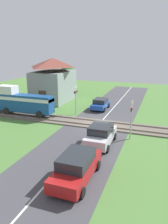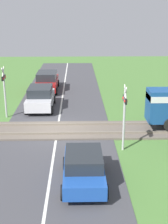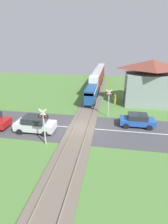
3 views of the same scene
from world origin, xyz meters
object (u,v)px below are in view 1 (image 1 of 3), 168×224
object	(u,v)px
car_near_crossing	(101,134)
car_far_side	(100,104)
crossing_signal_west_approach	(131,115)
station_building	(53,80)
pedestrian_by_station	(44,103)
car_behind_queue	(77,166)
crossing_signal_east_approach	(76,96)

from	to	relation	value
car_near_crossing	car_far_side	bearing A→B (deg)	15.72
car_near_crossing	crossing_signal_west_approach	xyz separation A→B (m)	(1.84, -2.10, 1.32)
car_near_crossing	station_building	distance (m)	16.58
car_near_crossing	crossing_signal_west_approach	bearing A→B (deg)	-48.73
station_building	pedestrian_by_station	bearing A→B (deg)	-168.74
pedestrian_by_station	crossing_signal_west_approach	bearing A→B (deg)	-117.25
car_far_side	car_near_crossing	bearing A→B (deg)	-164.28
car_far_side	car_behind_queue	bearing A→B (deg)	-169.49
car_behind_queue	pedestrian_by_station	size ratio (longest dim) A/B	2.75
car_far_side	pedestrian_by_station	size ratio (longest dim) A/B	2.20
car_near_crossing	car_behind_queue	bearing A→B (deg)	180.00
car_behind_queue	station_building	size ratio (longest dim) A/B	0.64
car_near_crossing	crossing_signal_east_approach	world-z (taller)	crossing_signal_east_approach
crossing_signal_east_approach	pedestrian_by_station	bearing A→B (deg)	79.61
car_near_crossing	pedestrian_by_station	bearing A→B (deg)	50.82
car_far_side	pedestrian_by_station	world-z (taller)	pedestrian_by_station
car_far_side	crossing_signal_west_approach	bearing A→B (deg)	-149.33
car_near_crossing	car_behind_queue	size ratio (longest dim) A/B	0.89
car_behind_queue	crossing_signal_east_approach	bearing A→B (deg)	21.94
car_near_crossing	crossing_signal_east_approach	size ratio (longest dim) A/B	1.17
crossing_signal_west_approach	pedestrian_by_station	world-z (taller)	crossing_signal_west_approach
car_behind_queue	crossing_signal_west_approach	bearing A→B (deg)	-16.39
car_behind_queue	crossing_signal_east_approach	world-z (taller)	crossing_signal_east_approach
crossing_signal_west_approach	crossing_signal_east_approach	bearing A→B (deg)	53.56
car_near_crossing	crossing_signal_east_approach	distance (m)	8.74
crossing_signal_east_approach	car_far_side	bearing A→B (deg)	-33.50
car_behind_queue	pedestrian_by_station	bearing A→B (deg)	36.36
car_behind_queue	crossing_signal_west_approach	size ratio (longest dim) A/B	1.32
car_behind_queue	station_building	xyz separation A→B (m)	(17.80, 10.65, 2.18)
crossing_signal_west_approach	station_building	world-z (taller)	station_building
car_near_crossing	car_far_side	world-z (taller)	car_near_crossing
car_far_side	crossing_signal_east_approach	size ratio (longest dim) A/B	1.06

